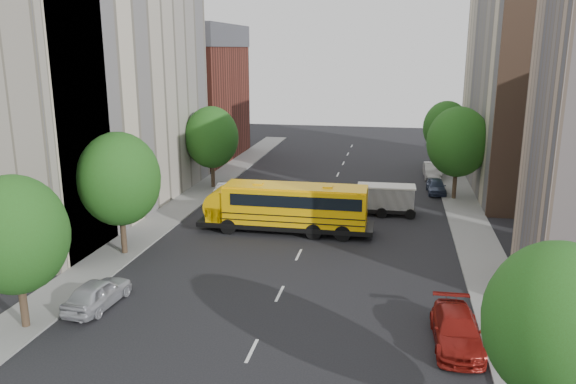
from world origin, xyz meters
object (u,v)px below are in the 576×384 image
(street_tree_2, at_px, (212,137))
(parked_car_4, at_px, (436,186))
(parked_car_5, at_px, (432,171))
(street_tree_4, at_px, (458,142))
(street_tree_3, at_px, (557,324))
(parked_car_0, at_px, (97,293))
(safari_truck, at_px, (380,199))
(street_tree_1, at_px, (119,179))
(street_tree_0, at_px, (15,235))
(parked_car_3, at_px, (457,330))
(parked_car_1, at_px, (228,189))
(street_tree_5, at_px, (446,127))
(school_bus, at_px, (284,205))

(street_tree_2, bearing_deg, parked_car_4, 5.19)
(parked_car_5, bearing_deg, street_tree_4, -81.78)
(street_tree_3, distance_m, parked_car_0, 21.24)
(parked_car_4, relative_size, parked_car_5, 0.84)
(safari_truck, distance_m, parked_car_5, 14.93)
(street_tree_1, bearing_deg, street_tree_0, -90.00)
(street_tree_1, distance_m, parked_car_3, 21.68)
(street_tree_0, bearing_deg, parked_car_0, 51.12)
(parked_car_1, relative_size, parked_car_4, 1.01)
(street_tree_5, distance_m, parked_car_1, 24.89)
(safari_truck, distance_m, parked_car_4, 9.12)
(parked_car_0, height_order, parked_car_4, parked_car_0)
(school_bus, xyz_separation_m, parked_car_3, (10.63, -14.17, -1.25))
(street_tree_0, height_order, school_bus, street_tree_0)
(school_bus, bearing_deg, safari_truck, 40.78)
(street_tree_2, xyz_separation_m, parked_car_4, (20.60, 1.87, -4.16))
(parked_car_1, bearing_deg, parked_car_5, -149.55)
(street_tree_0, xyz_separation_m, parked_car_1, (2.20, 25.47, -3.99))
(parked_car_3, distance_m, parked_car_5, 34.05)
(street_tree_0, bearing_deg, school_bus, 60.80)
(street_tree_5, bearing_deg, street_tree_2, -151.39)
(street_tree_0, relative_size, parked_car_3, 1.47)
(parked_car_5, bearing_deg, street_tree_3, -89.39)
(street_tree_3, bearing_deg, street_tree_1, 147.53)
(street_tree_1, relative_size, parked_car_0, 1.80)
(street_tree_1, xyz_separation_m, parked_car_1, (2.20, 15.47, -4.30))
(parked_car_0, distance_m, parked_car_1, 22.75)
(street_tree_2, distance_m, safari_truck, 17.21)
(street_tree_0, relative_size, parked_car_1, 1.87)
(street_tree_2, height_order, parked_car_0, street_tree_2)
(street_tree_0, height_order, street_tree_4, street_tree_4)
(street_tree_5, relative_size, parked_car_1, 1.89)
(street_tree_5, xyz_separation_m, school_bus, (-12.83, -23.59, -2.73))
(street_tree_1, relative_size, parked_car_5, 1.70)
(street_tree_3, bearing_deg, parked_car_5, 91.99)
(street_tree_2, relative_size, parked_car_4, 1.96)
(street_tree_2, xyz_separation_m, parked_car_1, (2.20, -2.53, -4.17))
(street_tree_2, bearing_deg, street_tree_4, 0.00)
(street_tree_3, relative_size, parked_car_4, 1.81)
(street_tree_0, height_order, parked_car_1, street_tree_0)
(street_tree_5, height_order, parked_car_1, street_tree_5)
(street_tree_1, distance_m, street_tree_5, 37.20)
(street_tree_2, height_order, safari_truck, street_tree_2)
(street_tree_3, relative_size, parked_car_5, 1.53)
(street_tree_4, relative_size, parked_car_0, 1.85)
(parked_car_3, bearing_deg, parked_car_5, 87.04)
(street_tree_3, bearing_deg, parked_car_0, 161.23)
(street_tree_0, bearing_deg, street_tree_3, -10.30)
(parked_car_0, bearing_deg, parked_car_5, -114.88)
(street_tree_3, distance_m, safari_truck, 27.07)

